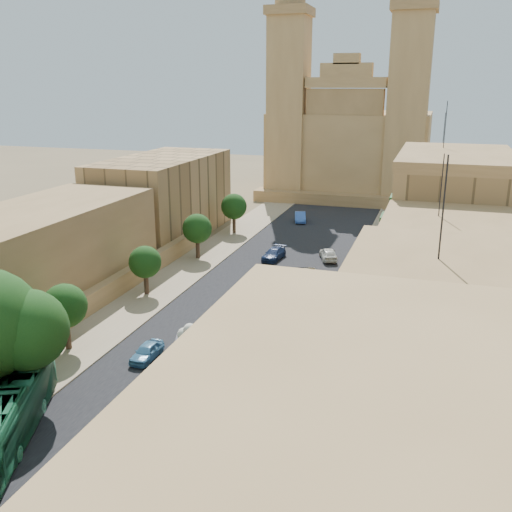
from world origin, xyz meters
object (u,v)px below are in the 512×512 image
Objects in this scene: bus_red_east at (248,359)px; pedestrian_a at (326,450)px; street_tree_b at (145,262)px; bus_green_north at (12,411)px; car_blue_a at (147,352)px; car_white_a at (263,279)px; car_dkblue at (274,254)px; pedestrian_c at (325,347)px; street_tree_c at (197,229)px; bus_cream_east at (311,303)px; olive_pickup at (281,318)px; street_tree_d at (234,207)px; car_white_b at (328,254)px; car_cream at (300,295)px; car_blue_b at (300,217)px; red_truck at (189,355)px; church at (349,140)px; street_tree_a at (65,306)px.

bus_red_east is 6.28× the size of pedestrian_a.
bus_green_north is (3.50, -21.98, -1.69)m from street_tree_b.
bus_red_east is (10.50, 9.68, 0.09)m from bus_green_north.
car_white_a is at bearing 79.59° from car_blue_a.
pedestrian_c is (9.98, -21.68, 0.18)m from car_dkblue.
pedestrian_c is (18.22, -7.60, -2.27)m from street_tree_b.
bus_cream_east is (15.82, -13.46, -1.81)m from street_tree_c.
olive_pickup is at bearing -134.93° from pedestrian_c.
car_white_b is at bearing -30.64° from street_tree_d.
street_tree_c is 37.69m from pedestrian_a.
bus_red_east is 7.77m from car_blue_a.
bus_green_north is 28.36m from car_white_a.
car_cream is at bearing 90.01° from olive_pickup.
bus_red_east is 0.95× the size of bus_cream_east.
olive_pickup is 10.72m from car_white_a.
car_blue_a is at bearing 52.38° from bus_green_north.
car_blue_b is (0.54, 44.34, 0.10)m from car_blue_a.
red_truck is 4.16m from car_blue_a.
bus_red_east is 14.65m from car_cream.
street_tree_d is at bearing -49.96° from car_white_b.
street_tree_b reaches higher than pedestrian_a.
bus_green_north is 5.90× the size of pedestrian_a.
street_tree_b reaches higher than car_cream.
street_tree_d is 1.22× the size of car_dkblue.
street_tree_b is 1.06× the size of car_cream.
pedestrian_a is at bearing 81.18° from car_white_b.
car_blue_a is 12.63m from pedestrian_c.
car_blue_b is (-7.16, 36.57, -0.31)m from olive_pickup.
church is 56.94m from bus_cream_east.
bus_green_north is 20.59m from pedestrian_c.
pedestrian_a is at bearing -90.40° from car_blue_b.
street_tree_a reaches higher than car_white_b.
church is 32.77m from street_tree_d.
red_truck is 1.44× the size of car_dkblue.
street_tree_c is 21.84m from car_blue_b.
bus_red_east reaches higher than bus_green_north.
pedestrian_c is (18.22, -19.60, -2.57)m from street_tree_c.
pedestrian_a is at bearing -87.89° from car_white_a.
car_white_b reaches higher than car_blue_a.
red_truck is at bearing 61.26° from car_cream.
church is 40.12m from car_white_b.
bus_red_east reaches higher than pedestrian_c.
car_white_b is at bearing 82.31° from red_truck.
bus_cream_east is 6.64× the size of pedestrian_a.
car_cream is 13.09m from car_dkblue.
car_blue_b is at bearing 71.62° from street_tree_c.
street_tree_d is 11.31m from car_blue_b.
church reaches higher than car_blue_a.
street_tree_b is at bearing -117.11° from pedestrian_c.
street_tree_d is at bearing -60.13° from bus_red_east.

